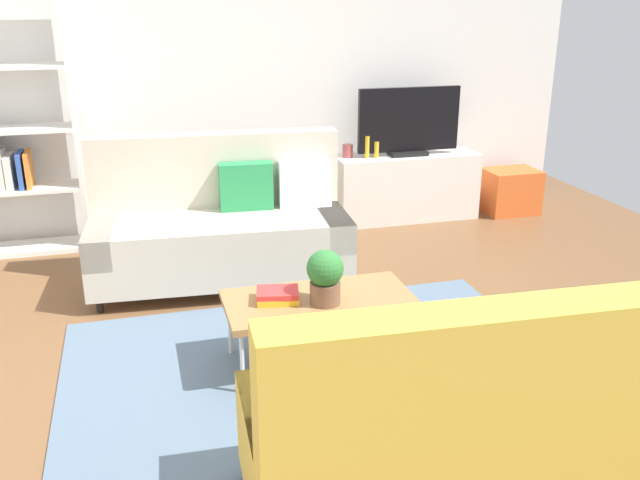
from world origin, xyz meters
name	(u,v)px	position (x,y,z in m)	size (l,w,h in m)	color
ground_plane	(329,357)	(0.00, 0.00, 0.00)	(7.68, 7.68, 0.00)	brown
wall_far	(244,69)	(0.00, 2.80, 1.45)	(6.40, 0.12, 2.90)	white
area_rug	(320,379)	(-0.12, -0.24, 0.01)	(2.90, 2.20, 0.01)	slate
couch_beige	(221,225)	(-0.45, 1.38, 0.45)	(1.95, 0.97, 1.10)	beige
couch_green	(481,428)	(0.21, -1.46, 0.44)	(1.94, 0.93, 1.10)	gold
coffee_table	(319,302)	(-0.07, -0.04, 0.39)	(1.10, 0.56, 0.42)	#9E7042
tv_console	(405,187)	(1.49, 2.46, 0.32)	(1.40, 0.44, 0.64)	silver
tv	(409,122)	(1.49, 2.44, 0.95)	(1.00, 0.20, 0.64)	black
bookshelf	(4,139)	(-2.05, 2.48, 0.98)	(1.10, 0.36, 2.10)	white
storage_trunk	(510,191)	(2.59, 2.36, 0.22)	(0.52, 0.40, 0.44)	orange
potted_plant	(325,276)	(-0.06, -0.11, 0.59)	(0.21, 0.21, 0.32)	brown
table_book_0	(278,298)	(-0.31, -0.01, 0.44)	(0.24, 0.18, 0.04)	gold
table_book_1	(278,292)	(-0.31, -0.01, 0.47)	(0.24, 0.18, 0.03)	red
vase_0	(348,151)	(0.91, 2.51, 0.70)	(0.10, 0.10, 0.12)	#B24C4C
bottle_0	(367,147)	(1.07, 2.42, 0.74)	(0.04, 0.04, 0.21)	gold
bottle_1	(376,150)	(1.16, 2.42, 0.72)	(0.05, 0.05, 0.15)	gold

